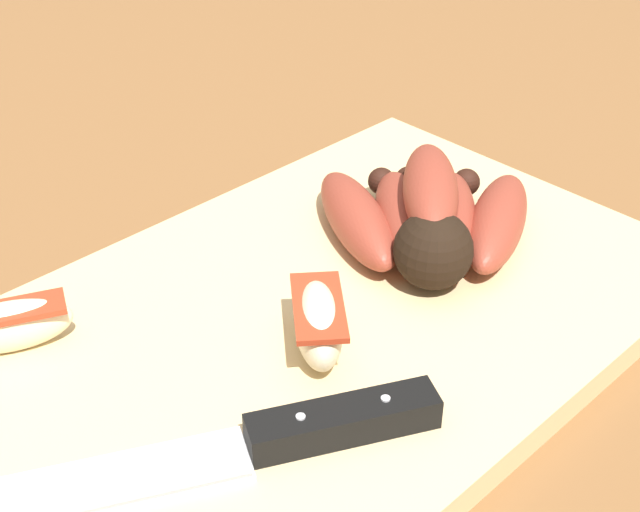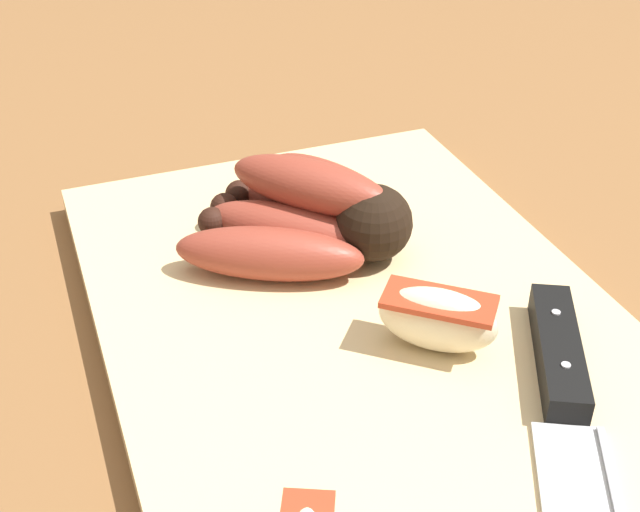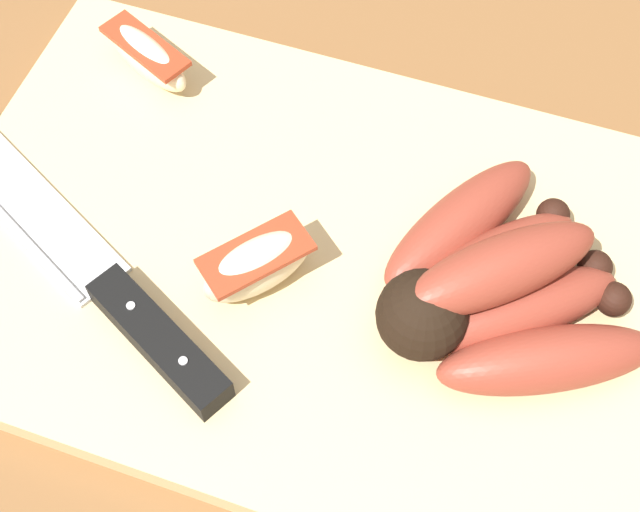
{
  "view_description": "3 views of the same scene",
  "coord_description": "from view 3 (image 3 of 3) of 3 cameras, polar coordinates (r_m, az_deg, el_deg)",
  "views": [
    {
      "loc": [
        -0.3,
        -0.31,
        0.36
      ],
      "look_at": [
        0.02,
        0.03,
        0.04
      ],
      "focal_mm": 50.42,
      "sensor_mm": 36.0,
      "label": 1
    },
    {
      "loc": [
        -0.35,
        0.17,
        0.33
      ],
      "look_at": [
        0.03,
        0.03,
        0.06
      ],
      "focal_mm": 47.67,
      "sensor_mm": 36.0,
      "label": 2
    },
    {
      "loc": [
        0.08,
        -0.24,
        0.47
      ],
      "look_at": [
        0.0,
        -0.0,
        0.04
      ],
      "focal_mm": 50.21,
      "sensor_mm": 36.0,
      "label": 3
    }
  ],
  "objects": [
    {
      "name": "apple_wedge_near",
      "position": [
        0.6,
        -10.95,
        12.38
      ],
      "size": [
        0.07,
        0.05,
        0.03
      ],
      "color": "beige",
      "rests_on": "cutting_board"
    },
    {
      "name": "banana_bunch",
      "position": [
        0.5,
        10.96,
        -2.03
      ],
      "size": [
        0.17,
        0.17,
        0.06
      ],
      "color": "black",
      "rests_on": "cutting_board"
    },
    {
      "name": "apple_wedge_middle",
      "position": [
        0.5,
        -4.03,
        -0.57
      ],
      "size": [
        0.06,
        0.07,
        0.04
      ],
      "color": "beige",
      "rests_on": "cutting_board"
    },
    {
      "name": "cutting_board",
      "position": [
        0.53,
        0.54,
        -0.8
      ],
      "size": [
        0.46,
        0.3,
        0.02
      ],
      "primitive_type": "cube",
      "color": "#DBBC84",
      "rests_on": "ground_plane"
    },
    {
      "name": "chefs_knife",
      "position": [
        0.52,
        -13.48,
        -1.89
      ],
      "size": [
        0.26,
        0.15,
        0.02
      ],
      "color": "silver",
      "rests_on": "cutting_board"
    },
    {
      "name": "ground_plane",
      "position": [
        0.54,
        -0.07,
        -1.67
      ],
      "size": [
        6.0,
        6.0,
        0.0
      ],
      "primitive_type": "plane",
      "color": "brown"
    }
  ]
}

